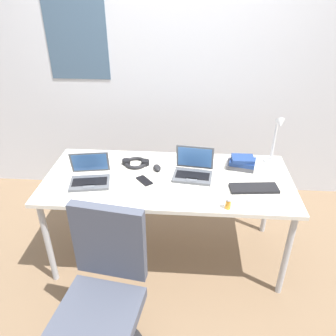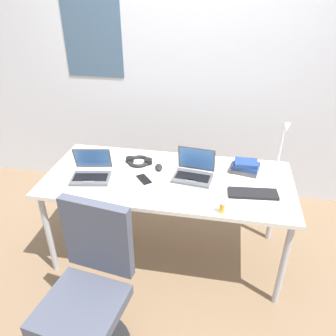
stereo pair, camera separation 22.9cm
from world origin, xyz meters
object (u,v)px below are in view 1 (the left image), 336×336
desk_lamp (276,140)px  laptop_back_left (193,170)px  book_stack (242,163)px  headphones (136,163)px  cell_phone (144,181)px  office_chair (103,306)px  pill_bottle (228,203)px  computer_mouse (157,168)px  laptop_near_mouse (90,176)px  external_keyboard (254,188)px

desk_lamp → laptop_back_left: 0.68m
desk_lamp → book_stack: desk_lamp is taller
headphones → laptop_back_left: bearing=-16.6°
desk_lamp → book_stack: size_ratio=1.68×
cell_phone → headphones: size_ratio=0.64×
desk_lamp → office_chair: desk_lamp is taller
desk_lamp → cell_phone: size_ratio=2.94×
laptop_back_left → book_stack: size_ratio=1.27×
pill_bottle → book_stack: 0.55m
cell_phone → laptop_back_left: bearing=-23.3°
computer_mouse → headphones: (-0.17, 0.07, -0.00)m
laptop_near_mouse → laptop_back_left: (0.73, 0.13, 0.00)m
desk_lamp → cell_phone: bearing=-160.7°
computer_mouse → book_stack: size_ratio=0.40×
computer_mouse → laptop_back_left: bearing=-30.7°
laptop_back_left → headphones: laptop_back_left is taller
office_chair → laptop_back_left: bearing=61.5°
external_keyboard → cell_phone: (-0.77, 0.05, -0.01)m
cell_phone → book_stack: book_stack is taller
desk_lamp → office_chair: 1.68m
headphones → office_chair: size_ratio=0.22×
pill_bottle → book_stack: book_stack is taller
computer_mouse → headphones: size_ratio=0.45×
cell_phone → office_chair: office_chair is taller
computer_mouse → office_chair: 1.05m
laptop_near_mouse → office_chair: office_chair is taller
laptop_near_mouse → book_stack: laptop_near_mouse is taller
office_chair → desk_lamp: bearing=45.8°
pill_bottle → book_stack: (0.15, 0.53, 0.00)m
office_chair → pill_bottle: bearing=35.9°
external_keyboard → book_stack: size_ratio=1.39×
laptop_near_mouse → external_keyboard: 1.16m
computer_mouse → pill_bottle: pill_bottle is taller
computer_mouse → external_keyboard: bearing=-34.8°
external_keyboard → book_stack: 0.31m
laptop_back_left → external_keyboard: laptop_back_left is taller
external_keyboard → headphones: headphones is taller
book_stack → pill_bottle: bearing=-105.4°
laptop_back_left → computer_mouse: bearing=166.5°
pill_bottle → external_keyboard: bearing=49.5°
laptop_back_left → desk_lamp: bearing=20.8°
external_keyboard → computer_mouse: computer_mouse is taller
cell_phone → desk_lamp: bearing=-20.6°
cell_phone → pill_bottle: 0.64m
book_stack → headphones: bearing=-179.2°
laptop_back_left → book_stack: 0.40m
desk_lamp → external_keyboard: size_ratio=1.21×
laptop_back_left → computer_mouse: 0.28m
desk_lamp → office_chair: size_ratio=0.41×
cell_phone → office_chair: bearing=-140.0°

